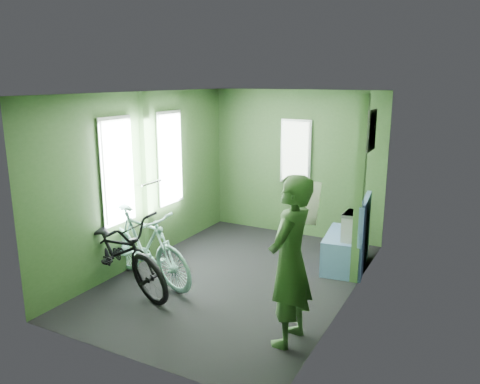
% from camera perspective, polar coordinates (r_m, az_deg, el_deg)
% --- Properties ---
extents(room, '(4.00, 4.02, 2.31)m').
position_cam_1_polar(room, '(5.65, -0.62, 3.22)').
color(room, black).
rests_on(room, ground).
extents(bicycle_black, '(2.04, 1.38, 1.10)m').
position_cam_1_polar(bicycle_black, '(5.93, -14.36, -11.29)').
color(bicycle_black, black).
rests_on(bicycle_black, ground).
extents(bicycle_mint, '(1.72, 0.98, 1.03)m').
position_cam_1_polar(bicycle_mint, '(6.01, -11.29, -10.76)').
color(bicycle_mint, '#A2E7DE').
rests_on(bicycle_mint, ground).
extents(passenger, '(0.43, 0.68, 1.64)m').
position_cam_1_polar(passenger, '(4.39, 6.13, -8.34)').
color(passenger, '#37572F').
rests_on(passenger, ground).
extents(waste_box, '(0.24, 0.34, 0.82)m').
position_cam_1_polar(waste_box, '(6.16, 13.61, -6.16)').
color(waste_box, gray).
rests_on(waste_box, ground).
extents(bench_seat, '(0.63, 0.98, 0.97)m').
position_cam_1_polar(bench_seat, '(6.40, 13.00, -6.54)').
color(bench_seat, '#324A69').
rests_on(bench_seat, ground).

